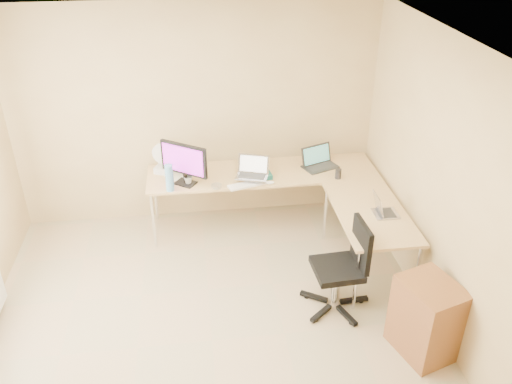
{
  "coord_description": "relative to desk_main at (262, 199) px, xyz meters",
  "views": [
    {
      "loc": [
        -0.06,
        -3.56,
        3.6
      ],
      "look_at": [
        0.55,
        1.1,
        0.9
      ],
      "focal_mm": 37.37,
      "sensor_mm": 36.0,
      "label": 1
    }
  ],
  "objects": [
    {
      "name": "book_stack",
      "position": [
        -0.05,
        -0.07,
        0.39
      ],
      "size": [
        0.27,
        0.35,
        0.05
      ],
      "primitive_type": "cube",
      "rotation": [
        0.0,
        0.0,
        0.13
      ],
      "color": "#1E6B63",
      "rests_on": "desk_main"
    },
    {
      "name": "white_box",
      "position": [
        -1.13,
        0.13,
        0.4
      ],
      "size": [
        0.25,
        0.22,
        0.08
      ],
      "primitive_type": "cube",
      "rotation": [
        0.0,
        0.0,
        -0.41
      ],
      "color": "silver",
      "rests_on": "desk_main"
    },
    {
      "name": "cabinet",
      "position": [
        1.13,
        -2.19,
        -0.01
      ],
      "size": [
        0.56,
        0.63,
        0.73
      ],
      "primitive_type": "cube",
      "rotation": [
        0.0,
        0.0,
        0.31
      ],
      "color": "#9D6326",
      "rests_on": "ground"
    },
    {
      "name": "monitor",
      "position": [
        -0.89,
        -0.17,
        0.61
      ],
      "size": [
        0.57,
        0.47,
        0.49
      ],
      "primitive_type": "cube",
      "rotation": [
        0.0,
        0.0,
        -0.6
      ],
      "color": "black",
      "rests_on": "desk_main"
    },
    {
      "name": "floor",
      "position": [
        -0.72,
        -1.85,
        -0.36
      ],
      "size": [
        4.5,
        4.5,
        0.0
      ],
      "primitive_type": "plane",
      "color": "tan",
      "rests_on": "ground"
    },
    {
      "name": "keyboard",
      "position": [
        -0.21,
        -0.3,
        0.38
      ],
      "size": [
        0.46,
        0.25,
        0.02
      ],
      "primitive_type": "cube",
      "rotation": [
        0.0,
        0.0,
        0.3
      ],
      "color": "white",
      "rests_on": "desk_main"
    },
    {
      "name": "office_chair",
      "position": [
        0.5,
        -1.54,
        0.14
      ],
      "size": [
        0.6,
        0.6,
        0.95
      ],
      "primitive_type": "cube",
      "rotation": [
        0.0,
        0.0,
        0.06
      ],
      "color": "black",
      "rests_on": "ground"
    },
    {
      "name": "cd_stack",
      "position": [
        -0.55,
        -0.3,
        0.38
      ],
      "size": [
        0.15,
        0.15,
        0.03
      ],
      "primitive_type": "cylinder",
      "rotation": [
        0.0,
        0.0,
        -0.29
      ],
      "color": "silver",
      "rests_on": "desk_main"
    },
    {
      "name": "laptop_black",
      "position": [
        0.69,
        0.02,
        0.49
      ],
      "size": [
        0.47,
        0.42,
        0.25
      ],
      "primitive_type": "cube",
      "rotation": [
        0.0,
        0.0,
        0.38
      ],
      "color": "#262626",
      "rests_on": "desk_main"
    },
    {
      "name": "wall_back",
      "position": [
        -0.72,
        0.4,
        0.93
      ],
      "size": [
        4.5,
        0.0,
        4.5
      ],
      "primitive_type": "plane",
      "rotation": [
        1.57,
        0.0,
        0.0
      ],
      "color": "tan",
      "rests_on": "ground"
    },
    {
      "name": "mouse",
      "position": [
        0.05,
        -0.3,
        0.38
      ],
      "size": [
        0.1,
        0.08,
        0.03
      ],
      "primitive_type": "ellipsoid",
      "rotation": [
        0.0,
        0.0,
        -0.35
      ],
      "color": "white",
      "rests_on": "desk_main"
    },
    {
      "name": "desk_fan",
      "position": [
        -1.13,
        0.2,
        0.53
      ],
      "size": [
        0.33,
        0.33,
        0.32
      ],
      "primitive_type": "cylinder",
      "rotation": [
        0.0,
        0.0,
        -0.38
      ],
      "color": "white",
      "rests_on": "desk_main"
    },
    {
      "name": "desk_main",
      "position": [
        0.0,
        0.0,
        0.0
      ],
      "size": [
        2.65,
        0.7,
        0.73
      ],
      "primitive_type": "cube",
      "color": "tan",
      "rests_on": "ground"
    },
    {
      "name": "mug",
      "position": [
        -0.86,
        -0.18,
        0.41
      ],
      "size": [
        0.1,
        0.1,
        0.09
      ],
      "primitive_type": "imported",
      "rotation": [
        0.0,
        0.0,
        -0.02
      ],
      "color": "silver",
      "rests_on": "desk_main"
    },
    {
      "name": "laptop_return",
      "position": [
        1.1,
        -1.07,
        0.46
      ],
      "size": [
        0.29,
        0.23,
        0.19
      ],
      "primitive_type": "cube",
      "rotation": [
        0.0,
        0.0,
        1.57
      ],
      "color": "#AFADBB",
      "rests_on": "desk_return"
    },
    {
      "name": "wall_right",
      "position": [
        1.38,
        -1.85,
        0.93
      ],
      "size": [
        0.0,
        4.5,
        4.5
      ],
      "primitive_type": "plane",
      "rotation": [
        1.57,
        0.0,
        -1.57
      ],
      "color": "tan",
      "rests_on": "ground"
    },
    {
      "name": "water_bottle",
      "position": [
        -1.06,
        -0.3,
        0.52
      ],
      "size": [
        0.1,
        0.1,
        0.31
      ],
      "primitive_type": "cylinder",
      "rotation": [
        0.0,
        0.0,
        0.12
      ],
      "color": "#5D9DD0",
      "rests_on": "desk_main"
    },
    {
      "name": "black_cup",
      "position": [
        0.82,
        -0.27,
        0.42
      ],
      "size": [
        0.08,
        0.08,
        0.12
      ],
      "primitive_type": "cylinder",
      "rotation": [
        0.0,
        0.0,
        -0.22
      ],
      "color": "black",
      "rests_on": "desk_main"
    },
    {
      "name": "desk_return",
      "position": [
        0.98,
        -1.0,
        0.0
      ],
      "size": [
        0.7,
        1.3,
        0.73
      ],
      "primitive_type": "cube",
      "color": "tan",
      "rests_on": "ground"
    },
    {
      "name": "ceiling",
      "position": [
        -0.72,
        -1.85,
        2.24
      ],
      "size": [
        4.5,
        4.5,
        0.0
      ],
      "primitive_type": "plane",
      "rotation": [
        3.14,
        0.0,
        0.0
      ],
      "color": "white",
      "rests_on": "ground"
    },
    {
      "name": "laptop_center",
      "position": [
        -0.15,
        -0.2,
        0.53
      ],
      "size": [
        0.42,
        0.37,
        0.23
      ],
      "primitive_type": "cube",
      "rotation": [
        0.0,
        0.0,
        -0.33
      ],
      "color": "#9C9CA6",
      "rests_on": "desk_main"
    },
    {
      "name": "papers",
      "position": [
        -1.03,
        0.05,
        0.37
      ],
      "size": [
        0.28,
        0.33,
        0.01
      ],
      "primitive_type": "cube",
      "rotation": [
        0.0,
        0.0,
        0.35
      ],
      "color": "white",
      "rests_on": "desk_main"
    }
  ]
}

